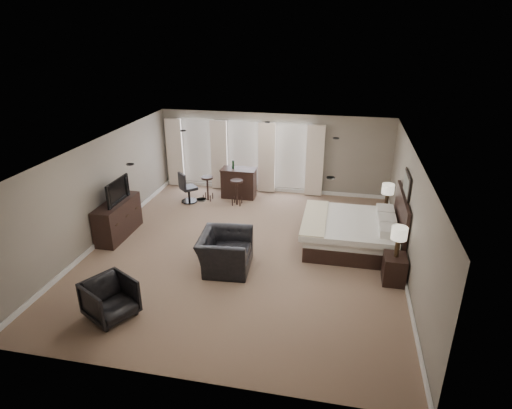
% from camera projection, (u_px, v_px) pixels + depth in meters
% --- Properties ---
extents(room, '(7.60, 8.60, 2.64)m').
position_uv_depth(room, '(244.00, 203.00, 10.09)').
color(room, '#836753').
rests_on(room, ground).
extents(window_bay, '(5.25, 0.20, 2.30)m').
position_uv_depth(window_bay, '(243.00, 156.00, 14.02)').
color(window_bay, silver).
rests_on(window_bay, room).
extents(bed, '(2.31, 2.21, 1.47)m').
position_uv_depth(bed, '(354.00, 220.00, 10.53)').
color(bed, silver).
rests_on(bed, ground).
extents(nightstand_near, '(0.47, 0.57, 0.63)m').
position_uv_depth(nightstand_near, '(394.00, 269.00, 9.22)').
color(nightstand_near, black).
rests_on(nightstand_near, ground).
extents(nightstand_far, '(0.40, 0.49, 0.53)m').
position_uv_depth(nightstand_far, '(385.00, 216.00, 11.86)').
color(nightstand_far, black).
rests_on(nightstand_far, ground).
extents(lamp_near, '(0.33, 0.33, 0.69)m').
position_uv_depth(lamp_near, '(398.00, 242.00, 8.97)').
color(lamp_near, beige).
rests_on(lamp_near, nightstand_near).
extents(lamp_far, '(0.33, 0.33, 0.68)m').
position_uv_depth(lamp_far, '(387.00, 196.00, 11.62)').
color(lamp_far, beige).
rests_on(lamp_far, nightstand_far).
extents(wall_art, '(0.04, 0.96, 0.56)m').
position_uv_depth(wall_art, '(407.00, 184.00, 9.93)').
color(wall_art, slate).
rests_on(wall_art, room).
extents(dresser, '(0.53, 1.65, 0.96)m').
position_uv_depth(dresser, '(118.00, 219.00, 11.20)').
color(dresser, black).
rests_on(dresser, ground).
extents(tv, '(0.62, 1.07, 0.14)m').
position_uv_depth(tv, '(115.00, 199.00, 10.98)').
color(tv, black).
rests_on(tv, dresser).
extents(armchair_near, '(0.92, 1.34, 1.12)m').
position_uv_depth(armchair_near, '(225.00, 246.00, 9.66)').
color(armchair_near, black).
rests_on(armchair_near, ground).
extents(armchair_far, '(1.09, 1.11, 0.86)m').
position_uv_depth(armchair_far, '(110.00, 297.00, 8.07)').
color(armchair_far, black).
rests_on(armchair_far, ground).
extents(bar_counter, '(1.11, 0.58, 0.96)m').
position_uv_depth(bar_counter, '(239.00, 183.00, 13.71)').
color(bar_counter, black).
rests_on(bar_counter, ground).
extents(bar_stool_left, '(0.45, 0.45, 0.78)m').
position_uv_depth(bar_stool_left, '(208.00, 188.00, 13.52)').
color(bar_stool_left, black).
rests_on(bar_stool_left, ground).
extents(bar_stool_right, '(0.51, 0.51, 0.81)m').
position_uv_depth(bar_stool_right, '(237.00, 192.00, 13.16)').
color(bar_stool_right, black).
rests_on(bar_stool_right, ground).
extents(desk_chair, '(0.71, 0.71, 0.99)m').
position_uv_depth(desk_chair, '(189.00, 187.00, 13.33)').
color(desk_chair, black).
rests_on(desk_chair, ground).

